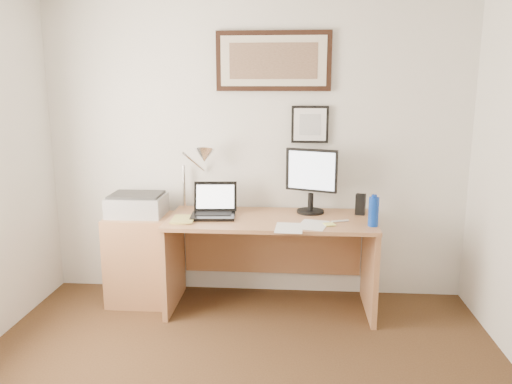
# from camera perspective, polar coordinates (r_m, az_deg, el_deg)

# --- Properties ---
(wall_back) EXTENTS (3.50, 0.02, 2.50)m
(wall_back) POSITION_cam_1_polar(r_m,az_deg,el_deg) (4.16, -0.12, 5.05)
(wall_back) COLOR silver
(wall_back) RESTS_ON ground
(side_cabinet) EXTENTS (0.50, 0.40, 0.73)m
(side_cabinet) POSITION_cam_1_polar(r_m,az_deg,el_deg) (4.23, -13.09, -7.49)
(side_cabinet) COLOR #9A6640
(side_cabinet) RESTS_ON floor
(water_bottle) EXTENTS (0.08, 0.08, 0.21)m
(water_bottle) POSITION_cam_1_polar(r_m,az_deg,el_deg) (3.74, 13.29, -2.21)
(water_bottle) COLOR #0C35A8
(water_bottle) RESTS_ON desk
(bottle_cap) EXTENTS (0.04, 0.04, 0.02)m
(bottle_cap) POSITION_cam_1_polar(r_m,az_deg,el_deg) (3.71, 13.37, -0.46)
(bottle_cap) COLOR #0C35A8
(bottle_cap) RESTS_ON water_bottle
(speaker) EXTENTS (0.09, 0.08, 0.17)m
(speaker) POSITION_cam_1_polar(r_m,az_deg,el_deg) (4.05, 11.85, -1.39)
(speaker) COLOR black
(speaker) RESTS_ON desk
(paper_sheet_a) EXTENTS (0.21, 0.29, 0.00)m
(paper_sheet_a) POSITION_cam_1_polar(r_m,az_deg,el_deg) (3.62, 3.80, -4.11)
(paper_sheet_a) COLOR white
(paper_sheet_a) RESTS_ON desk
(paper_sheet_b) EXTENTS (0.26, 0.32, 0.00)m
(paper_sheet_b) POSITION_cam_1_polar(r_m,az_deg,el_deg) (3.71, 6.53, -3.76)
(paper_sheet_b) COLOR white
(paper_sheet_b) RESTS_ON desk
(sticky_pad) EXTENTS (0.10, 0.10, 0.01)m
(sticky_pad) POSITION_cam_1_polar(r_m,az_deg,el_deg) (3.72, 8.40, -3.67)
(sticky_pad) COLOR #F0F473
(sticky_pad) RESTS_ON desk
(marker_pen) EXTENTS (0.14, 0.06, 0.02)m
(marker_pen) POSITION_cam_1_polar(r_m,az_deg,el_deg) (3.82, 9.56, -3.30)
(marker_pen) COLOR white
(marker_pen) RESTS_ON desk
(book) EXTENTS (0.18, 0.24, 0.02)m
(book) POSITION_cam_1_polar(r_m,az_deg,el_deg) (3.86, -9.57, -3.10)
(book) COLOR tan
(book) RESTS_ON desk
(desk) EXTENTS (1.60, 0.70, 0.75)m
(desk) POSITION_cam_1_polar(r_m,az_deg,el_deg) (4.03, 1.70, -5.90)
(desk) COLOR #9A6640
(desk) RESTS_ON floor
(laptop) EXTENTS (0.36, 0.32, 0.26)m
(laptop) POSITION_cam_1_polar(r_m,az_deg,el_deg) (3.94, -4.83, -1.95)
(laptop) COLOR black
(laptop) RESTS_ON desk
(lcd_monitor) EXTENTS (0.41, 0.22, 0.52)m
(lcd_monitor) POSITION_cam_1_polar(r_m,az_deg,el_deg) (4.00, 6.32, 1.64)
(lcd_monitor) COLOR black
(lcd_monitor) RESTS_ON desk
(printer) EXTENTS (0.44, 0.34, 0.18)m
(printer) POSITION_cam_1_polar(r_m,az_deg,el_deg) (4.14, -13.45, -1.41)
(printer) COLOR #9E9EA0
(printer) RESTS_ON side_cabinet
(desk_lamp) EXTENTS (0.29, 0.27, 0.53)m
(desk_lamp) POSITION_cam_1_polar(r_m,az_deg,el_deg) (4.04, -6.13, 3.86)
(desk_lamp) COLOR white
(desk_lamp) RESTS_ON desk
(picture_large) EXTENTS (0.92, 0.04, 0.47)m
(picture_large) POSITION_cam_1_polar(r_m,az_deg,el_deg) (4.10, 2.01, 14.73)
(picture_large) COLOR black
(picture_large) RESTS_ON wall_back
(picture_small) EXTENTS (0.30, 0.03, 0.30)m
(picture_small) POSITION_cam_1_polar(r_m,az_deg,el_deg) (4.10, 6.18, 7.68)
(picture_small) COLOR black
(picture_small) RESTS_ON wall_back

